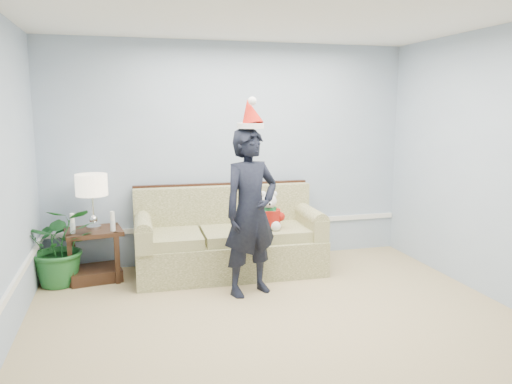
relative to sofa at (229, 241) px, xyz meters
The scene contains 10 objects.
room_shell 2.29m from the sofa, 85.96° to the right, with size 4.54×5.04×2.74m.
wainscot_trim 1.36m from the sofa, 139.65° to the right, with size 4.49×4.99×0.06m.
sofa is the anchor object (origin of this frame).
side_table 1.52m from the sofa, behind, with size 0.67×0.59×0.58m.
table_lamp 1.66m from the sofa, behind, with size 0.34×0.34×0.61m.
candle_pair 1.54m from the sofa, behind, with size 0.47×0.06×0.22m.
houseplant 1.86m from the sofa, behind, with size 0.79×0.68×0.88m, color #1F6028.
man 0.92m from the sofa, 84.40° to the right, with size 0.63×0.41×1.72m, color black.
santa_hat 1.67m from the sofa, 84.28° to the right, with size 0.37×0.39×0.32m.
teddy_bear 0.58m from the sofa, 22.40° to the right, with size 0.32×0.34×0.45m.
Camera 1 is at (-1.31, -3.53, 1.91)m, focal length 35.00 mm.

